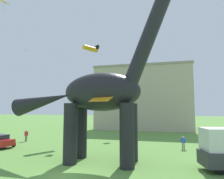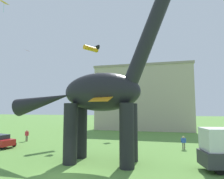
{
  "view_description": "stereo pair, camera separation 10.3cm",
  "coord_description": "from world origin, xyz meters",
  "px_view_note": "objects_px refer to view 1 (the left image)",
  "views": [
    {
      "loc": [
        6.46,
        -12.83,
        4.71
      ],
      "look_at": [
        2.0,
        5.02,
        6.5
      ],
      "focal_mm": 31.33,
      "sensor_mm": 36.0,
      "label": 1
    },
    {
      "loc": [
        6.56,
        -12.81,
        4.71
      ],
      "look_at": [
        2.0,
        5.02,
        6.5
      ],
      "focal_mm": 31.33,
      "sensor_mm": 36.0,
      "label": 2
    }
  ],
  "objects_px": {
    "dinosaur_sculpture": "(101,92)",
    "person_strolling_adult": "(26,134)",
    "kite_apex": "(118,93)",
    "kite_drifting": "(27,50)",
    "kite_high_left": "(92,48)",
    "kite_far_right": "(4,2)",
    "person_far_spectator": "(183,141)",
    "kite_trailing": "(101,99)"
  },
  "relations": [
    {
      "from": "person_strolling_adult",
      "to": "kite_high_left",
      "type": "bearing_deg",
      "value": -81.4
    },
    {
      "from": "person_strolling_adult",
      "to": "kite_high_left",
      "type": "distance_m",
      "value": 17.24
    },
    {
      "from": "person_far_spectator",
      "to": "kite_apex",
      "type": "relative_size",
      "value": 1.1
    },
    {
      "from": "person_far_spectator",
      "to": "kite_high_left",
      "type": "bearing_deg",
      "value": 130.27
    },
    {
      "from": "dinosaur_sculpture",
      "to": "person_far_spectator",
      "type": "distance_m",
      "value": 12.04
    },
    {
      "from": "kite_far_right",
      "to": "person_far_spectator",
      "type": "bearing_deg",
      "value": 41.75
    },
    {
      "from": "dinosaur_sculpture",
      "to": "person_far_spectator",
      "type": "bearing_deg",
      "value": 48.5
    },
    {
      "from": "person_far_spectator",
      "to": "kite_apex",
      "type": "xyz_separation_m",
      "value": [
        -9.32,
        7.63,
        6.38
      ]
    },
    {
      "from": "kite_apex",
      "to": "kite_drifting",
      "type": "bearing_deg",
      "value": 178.72
    },
    {
      "from": "dinosaur_sculpture",
      "to": "person_strolling_adult",
      "type": "height_order",
      "value": "dinosaur_sculpture"
    },
    {
      "from": "kite_high_left",
      "to": "kite_trailing",
      "type": "height_order",
      "value": "kite_high_left"
    },
    {
      "from": "person_far_spectator",
      "to": "kite_trailing",
      "type": "bearing_deg",
      "value": -150.56
    },
    {
      "from": "person_strolling_adult",
      "to": "kite_high_left",
      "type": "relative_size",
      "value": 0.55
    },
    {
      "from": "kite_apex",
      "to": "kite_far_right",
      "type": "xyz_separation_m",
      "value": [
        -4.74,
        -20.18,
        5.65
      ]
    },
    {
      "from": "dinosaur_sculpture",
      "to": "kite_high_left",
      "type": "height_order",
      "value": "dinosaur_sculpture"
    },
    {
      "from": "dinosaur_sculpture",
      "to": "kite_high_left",
      "type": "xyz_separation_m",
      "value": [
        -6.19,
        14.27,
        8.92
      ]
    },
    {
      "from": "kite_high_left",
      "to": "kite_trailing",
      "type": "relative_size",
      "value": 1.65
    },
    {
      "from": "person_far_spectator",
      "to": "kite_drifting",
      "type": "bearing_deg",
      "value": 139.94
    },
    {
      "from": "kite_drifting",
      "to": "person_strolling_adult",
      "type": "bearing_deg",
      "value": -49.32
    },
    {
      "from": "person_strolling_adult",
      "to": "kite_trailing",
      "type": "xyz_separation_m",
      "value": [
        14.3,
        -9.81,
        4.47
      ]
    },
    {
      "from": "kite_trailing",
      "to": "person_far_spectator",
      "type": "bearing_deg",
      "value": 53.5
    },
    {
      "from": "person_strolling_adult",
      "to": "kite_apex",
      "type": "relative_size",
      "value": 1.2
    },
    {
      "from": "person_strolling_adult",
      "to": "kite_far_right",
      "type": "height_order",
      "value": "kite_far_right"
    },
    {
      "from": "kite_far_right",
      "to": "kite_drifting",
      "type": "bearing_deg",
      "value": 124.18
    },
    {
      "from": "kite_drifting",
      "to": "kite_far_right",
      "type": "distance_m",
      "value": 25.11
    },
    {
      "from": "dinosaur_sculpture",
      "to": "kite_apex",
      "type": "bearing_deg",
      "value": 99.95
    },
    {
      "from": "person_far_spectator",
      "to": "kite_trailing",
      "type": "xyz_separation_m",
      "value": [
        -7.07,
        -9.55,
        4.55
      ]
    },
    {
      "from": "kite_apex",
      "to": "kite_far_right",
      "type": "height_order",
      "value": "kite_far_right"
    },
    {
      "from": "kite_high_left",
      "to": "kite_drifting",
      "type": "height_order",
      "value": "kite_drifting"
    },
    {
      "from": "person_strolling_adult",
      "to": "kite_apex",
      "type": "xyz_separation_m",
      "value": [
        12.04,
        7.36,
        6.3
      ]
    },
    {
      "from": "dinosaur_sculpture",
      "to": "person_strolling_adult",
      "type": "bearing_deg",
      "value": 153.9
    },
    {
      "from": "dinosaur_sculpture",
      "to": "kite_far_right",
      "type": "height_order",
      "value": "dinosaur_sculpture"
    },
    {
      "from": "dinosaur_sculpture",
      "to": "kite_far_right",
      "type": "bearing_deg",
      "value": -138.42
    },
    {
      "from": "kite_apex",
      "to": "kite_far_right",
      "type": "bearing_deg",
      "value": -103.22
    },
    {
      "from": "person_far_spectator",
      "to": "kite_trailing",
      "type": "height_order",
      "value": "kite_trailing"
    },
    {
      "from": "person_strolling_adult",
      "to": "kite_trailing",
      "type": "height_order",
      "value": "kite_trailing"
    },
    {
      "from": "kite_high_left",
      "to": "kite_far_right",
      "type": "height_order",
      "value": "kite_high_left"
    },
    {
      "from": "kite_drifting",
      "to": "kite_high_left",
      "type": "bearing_deg",
      "value": -5.56
    },
    {
      "from": "kite_trailing",
      "to": "kite_drifting",
      "type": "xyz_separation_m",
      "value": [
        -20.99,
        17.6,
        10.73
      ]
    },
    {
      "from": "kite_apex",
      "to": "kite_drifting",
      "type": "relative_size",
      "value": 1.32
    },
    {
      "from": "kite_far_right",
      "to": "kite_trailing",
      "type": "bearing_deg",
      "value": 23.22
    },
    {
      "from": "kite_high_left",
      "to": "kite_far_right",
      "type": "xyz_separation_m",
      "value": [
        -0.2,
        -19.22,
        -2.2
      ]
    }
  ]
}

